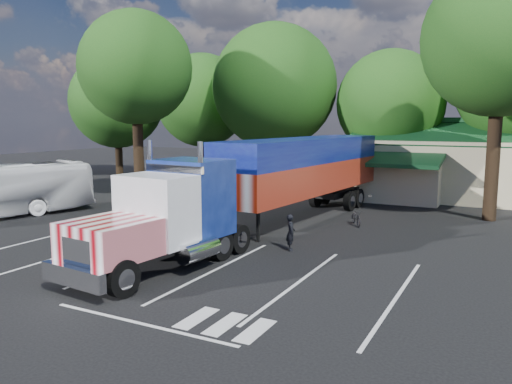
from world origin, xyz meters
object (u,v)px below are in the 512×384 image
at_px(semi_truck, 277,176).
at_px(bicycle, 356,217).
at_px(silver_sedan, 390,188).
at_px(woman, 291,232).

xyz_separation_m(semi_truck, bicycle, (3.31, 2.53, -2.21)).
relative_size(semi_truck, bicycle, 14.60).
bearing_deg(bicycle, semi_truck, -174.37).
bearing_deg(silver_sedan, semi_truck, 165.77).
distance_m(semi_truck, silver_sedan, 13.05).
bearing_deg(woman, semi_truck, 4.22).
bearing_deg(woman, silver_sedan, -30.00).
xyz_separation_m(bicycle, silver_sedan, (-0.50, 10.07, 0.27)).
relative_size(woman, bicycle, 1.00).
xyz_separation_m(semi_truck, silver_sedan, (2.81, 12.59, -1.94)).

